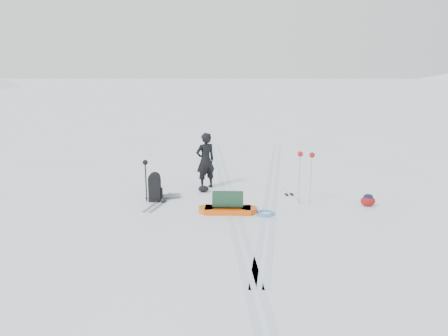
{
  "coord_description": "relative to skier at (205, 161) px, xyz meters",
  "views": [
    {
      "loc": [
        -0.17,
        -11.78,
        3.84
      ],
      "look_at": [
        -0.19,
        0.21,
        0.95
      ],
      "focal_mm": 35.0,
      "sensor_mm": 36.0,
      "label": 1
    }
  ],
  "objects": [
    {
      "name": "ground",
      "position": [
        0.77,
        -1.48,
        -0.88
      ],
      "size": [
        200.0,
        200.0,
        0.0
      ],
      "primitive_type": "plane",
      "color": "white",
      "rests_on": "ground"
    },
    {
      "name": "rope_coil",
      "position": [
        1.65,
        -2.48,
        -0.85
      ],
      "size": [
        0.58,
        0.58,
        0.06
      ],
      "rotation": [
        0.0,
        0.0,
        -0.1
      ],
      "color": "#5094C3",
      "rests_on": "ground"
    },
    {
      "name": "thermos_pair",
      "position": [
        -1.57,
        -0.12,
        -0.75
      ],
      "size": [
        0.22,
        0.21,
        0.27
      ],
      "rotation": [
        0.0,
        0.0,
        -0.01
      ],
      "color": "#4E5055",
      "rests_on": "ground"
    },
    {
      "name": "ski_poles_black",
      "position": [
        -1.62,
        -1.39,
        0.11
      ],
      "size": [
        0.15,
        0.16,
        1.21
      ],
      "rotation": [
        0.0,
        0.0,
        -0.2
      ],
      "color": "black",
      "rests_on": "ground"
    },
    {
      "name": "touring_skis_white",
      "position": [
        2.52,
        -0.83,
        -0.87
      ],
      "size": [
        0.58,
        1.65,
        0.06
      ],
      "rotation": [
        0.0,
        0.0,
        -1.36
      ],
      "color": "white",
      "rests_on": "ground"
    },
    {
      "name": "stuff_sack",
      "position": [
        -0.05,
        -0.47,
        -0.78
      ],
      "size": [
        0.38,
        0.33,
        0.2
      ],
      "rotation": [
        0.0,
        0.0,
        0.32
      ],
      "color": "black",
      "rests_on": "ground"
    },
    {
      "name": "small_daypack",
      "position": [
        4.54,
        -1.8,
        -0.71
      ],
      "size": [
        0.5,
        0.48,
        0.34
      ],
      "rotation": [
        0.0,
        0.0,
        -0.64
      ],
      "color": "maroon",
      "rests_on": "ground"
    },
    {
      "name": "touring_skis_grey",
      "position": [
        -1.21,
        -1.48,
        -0.87
      ],
      "size": [
        0.77,
        1.84,
        0.07
      ],
      "rotation": [
        0.0,
        0.0,
        1.29
      ],
      "color": "#9B9DA4",
      "rests_on": "ground"
    },
    {
      "name": "skier",
      "position": [
        0.0,
        0.0,
        0.0
      ],
      "size": [
        0.77,
        0.69,
        1.76
      ],
      "primitive_type": "imported",
      "rotation": [
        0.0,
        0.0,
        3.67
      ],
      "color": "black",
      "rests_on": "ground"
    },
    {
      "name": "pulk_sled",
      "position": [
        0.68,
        -2.36,
        -0.65
      ],
      "size": [
        1.56,
        0.54,
        0.59
      ],
      "rotation": [
        0.0,
        0.0,
        -0.04
      ],
      "color": "#E9550D",
      "rests_on": "ground"
    },
    {
      "name": "ski_tracks",
      "position": [
        1.38,
        -0.61,
        -0.88
      ],
      "size": [
        3.38,
        17.97,
        0.01
      ],
      "color": "silver",
      "rests_on": "ground"
    },
    {
      "name": "expedition_rucksack",
      "position": [
        -1.33,
        -1.34,
        -0.49
      ],
      "size": [
        0.87,
        0.53,
        0.84
      ],
      "rotation": [
        0.0,
        0.0,
        -0.02
      ],
      "color": "black",
      "rests_on": "ground"
    },
    {
      "name": "ski_poles_silver",
      "position": [
        2.82,
        -1.62,
        0.37
      ],
      "size": [
        0.44,
        0.29,
        1.49
      ],
      "rotation": [
        0.0,
        0.0,
        -0.28
      ],
      "color": "silver",
      "rests_on": "ground"
    }
  ]
}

